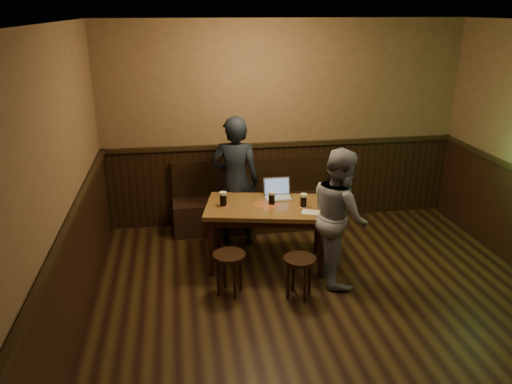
{
  "coord_description": "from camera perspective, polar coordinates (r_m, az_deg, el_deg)",
  "views": [
    {
      "loc": [
        -1.47,
        -3.66,
        2.92
      ],
      "look_at": [
        -0.62,
        1.55,
        0.97
      ],
      "focal_mm": 35.0,
      "sensor_mm": 36.0,
      "label": 1
    }
  ],
  "objects": [
    {
      "name": "menu",
      "position": [
        5.65,
        6.36,
        -2.3
      ],
      "size": [
        0.26,
        0.22,
        0.0
      ],
      "primitive_type": "cube",
      "rotation": [
        0.0,
        0.0,
        -0.4
      ],
      "color": "silver",
      "rests_on": "pub_table"
    },
    {
      "name": "pint_left",
      "position": [
        5.77,
        -3.77,
        -0.8
      ],
      "size": [
        0.11,
        0.11,
        0.17
      ],
      "color": "#B23715",
      "rests_on": "pub_table"
    },
    {
      "name": "pint_right",
      "position": [
        5.76,
        5.45,
        -0.95
      ],
      "size": [
        0.1,
        0.1,
        0.16
      ],
      "color": "#B23715",
      "rests_on": "pub_table"
    },
    {
      "name": "pub_table",
      "position": [
        5.86,
        1.27,
        -2.41
      ],
      "size": [
        1.55,
        1.09,
        0.76
      ],
      "rotation": [
        0.0,
        0.0,
        -0.21
      ],
      "color": "brown",
      "rests_on": "ground"
    },
    {
      "name": "stool_left",
      "position": [
        5.37,
        -3.06,
        -7.97
      ],
      "size": [
        0.44,
        0.44,
        0.47
      ],
      "rotation": [
        0.0,
        0.0,
        0.32
      ],
      "color": "black",
      "rests_on": "ground"
    },
    {
      "name": "bench",
      "position": [
        6.99,
        -0.37,
        -1.6
      ],
      "size": [
        2.2,
        0.5,
        0.95
      ],
      "color": "black",
      "rests_on": "ground"
    },
    {
      "name": "room",
      "position": [
        4.49,
        10.64,
        -2.59
      ],
      "size": [
        5.04,
        6.04,
        2.84
      ],
      "color": "black",
      "rests_on": "ground"
    },
    {
      "name": "person_suit",
      "position": [
        6.32,
        -2.36,
        1.18
      ],
      "size": [
        0.7,
        0.54,
        1.7
      ],
      "primitive_type": "imported",
      "rotation": [
        0.0,
        0.0,
        2.91
      ],
      "color": "black",
      "rests_on": "ground"
    },
    {
      "name": "pint_mid",
      "position": [
        5.81,
        1.81,
        -0.7
      ],
      "size": [
        0.1,
        0.1,
        0.16
      ],
      "color": "#B23715",
      "rests_on": "pub_table"
    },
    {
      "name": "stool_right",
      "position": [
        5.32,
        4.99,
        -8.39
      ],
      "size": [
        0.42,
        0.42,
        0.46
      ],
      "rotation": [
        0.0,
        0.0,
        0.27
      ],
      "color": "black",
      "rests_on": "ground"
    },
    {
      "name": "person_grey",
      "position": [
        5.57,
        9.51,
        -2.71
      ],
      "size": [
        0.6,
        0.76,
        1.53
      ],
      "primitive_type": "imported",
      "rotation": [
        0.0,
        0.0,
        1.6
      ],
      "color": "gray",
      "rests_on": "ground"
    },
    {
      "name": "laptop",
      "position": [
        6.04,
        2.49,
        -0.07
      ],
      "size": [
        0.32,
        0.26,
        0.23
      ],
      "rotation": [
        0.0,
        0.0,
        -0.0
      ],
      "color": "silver",
      "rests_on": "pub_table"
    }
  ]
}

